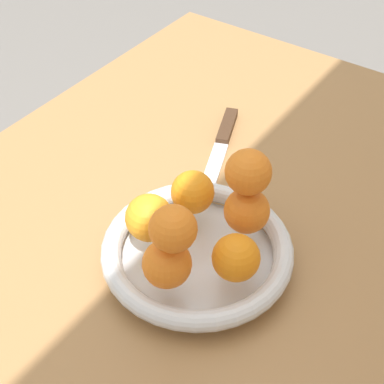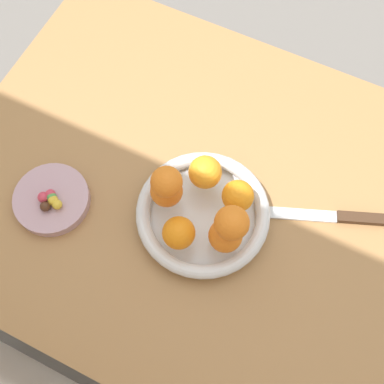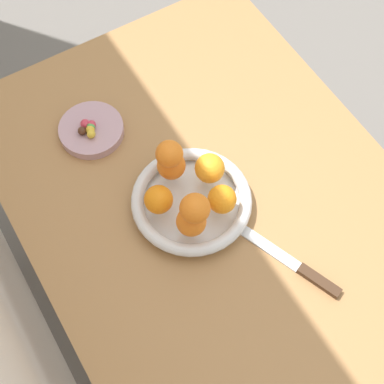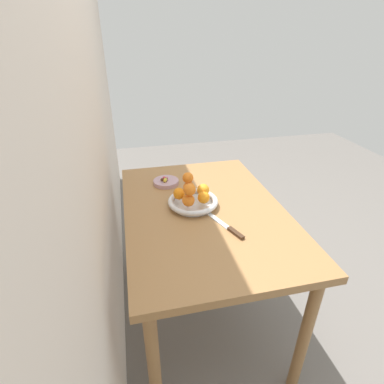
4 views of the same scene
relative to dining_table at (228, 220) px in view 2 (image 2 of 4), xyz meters
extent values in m
plane|color=slate|center=(0.00, 0.00, -0.65)|extent=(6.00, 6.00, 0.00)
cube|color=#9E7042|center=(0.00, 0.00, 0.07)|extent=(1.10, 0.76, 0.04)
cylinder|color=#9E7042|center=(0.49, -0.32, -0.30)|extent=(0.05, 0.05, 0.70)
cylinder|color=silver|center=(0.04, 0.05, 0.10)|extent=(0.20, 0.20, 0.01)
torus|color=silver|center=(0.04, 0.05, 0.12)|extent=(0.24, 0.24, 0.03)
cylinder|color=#B28C99|center=(0.30, 0.14, 0.10)|extent=(0.14, 0.14, 0.02)
sphere|color=orange|center=(-0.01, 0.01, 0.16)|extent=(0.06, 0.06, 0.06)
sphere|color=orange|center=(0.06, -0.01, 0.16)|extent=(0.06, 0.06, 0.06)
sphere|color=orange|center=(0.11, 0.05, 0.16)|extent=(0.06, 0.06, 0.06)
sphere|color=orange|center=(0.05, 0.11, 0.16)|extent=(0.06, 0.06, 0.06)
sphere|color=orange|center=(-0.02, 0.08, 0.16)|extent=(0.06, 0.06, 0.06)
sphere|color=orange|center=(0.10, 0.06, 0.21)|extent=(0.05, 0.05, 0.05)
sphere|color=orange|center=(-0.03, 0.08, 0.22)|extent=(0.06, 0.06, 0.06)
sphere|color=#C6384C|center=(0.30, 0.14, 0.12)|extent=(0.02, 0.02, 0.02)
sphere|color=#472819|center=(0.30, 0.16, 0.12)|extent=(0.02, 0.02, 0.02)
sphere|color=gold|center=(0.29, 0.15, 0.12)|extent=(0.02, 0.02, 0.02)
sphere|color=#4C9947|center=(0.30, 0.14, 0.12)|extent=(0.02, 0.02, 0.02)
sphere|color=#C6384C|center=(0.31, 0.15, 0.12)|extent=(0.02, 0.02, 0.02)
sphere|color=gold|center=(0.28, 0.15, 0.12)|extent=(0.02, 0.02, 0.02)
cube|color=#3F2819|center=(-0.23, -0.08, 0.10)|extent=(0.09, 0.05, 0.01)
cube|color=silver|center=(-0.11, -0.03, 0.09)|extent=(0.17, 0.08, 0.01)
camera|label=1|loc=(0.45, 0.33, 0.67)|focal=55.00mm
camera|label=2|loc=(-0.08, 0.33, 0.93)|focal=45.00mm
camera|label=3|loc=(-0.43, 0.33, 1.16)|focal=55.00mm
camera|label=4|loc=(-1.19, 0.33, 0.85)|focal=28.00mm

